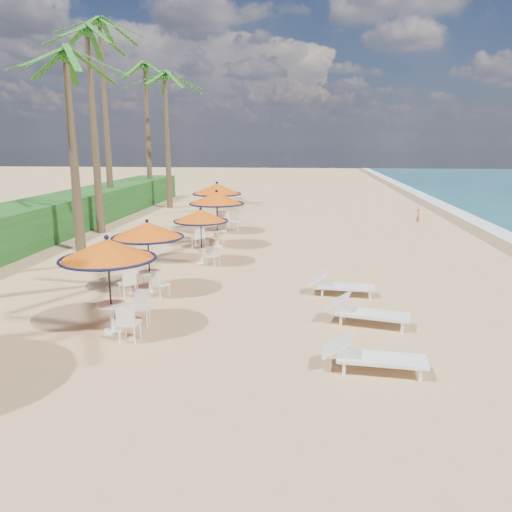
{
  "coord_description": "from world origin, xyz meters",
  "views": [
    {
      "loc": [
        -0.62,
        -11.05,
        4.59
      ],
      "look_at": [
        -2.16,
        3.65,
        1.2
      ],
      "focal_mm": 35.0,
      "sensor_mm": 36.0,
      "label": 1
    }
  ],
  "objects": [
    {
      "name": "palm_4",
      "position": [
        -11.29,
        13.53,
        9.15
      ],
      "size": [
        5.0,
        5.0,
        10.0
      ],
      "color": "brown",
      "rests_on": "ground"
    },
    {
      "name": "scrub_hedge",
      "position": [
        -13.5,
        11.0,
        0.9
      ],
      "size": [
        3.0,
        40.0,
        1.8
      ],
      "primitive_type": "cube",
      "color": "#194716",
      "rests_on": "ground"
    },
    {
      "name": "station_2",
      "position": [
        -4.62,
        7.36,
        1.67
      ],
      "size": [
        2.1,
        2.1,
        2.19
      ],
      "color": "black",
      "rests_on": "ground"
    },
    {
      "name": "palm_7",
      "position": [
        -12.75,
        26.51,
        9.32
      ],
      "size": [
        5.0,
        5.0,
        10.18
      ],
      "color": "brown",
      "rests_on": "ground"
    },
    {
      "name": "person",
      "position": [
        5.71,
        18.23,
        0.45
      ],
      "size": [
        0.27,
        0.36,
        0.89
      ],
      "primitive_type": "imported",
      "rotation": [
        0.0,
        0.0,
        1.38
      ],
      "color": "#9A624E",
      "rests_on": "ground"
    },
    {
      "name": "station_3",
      "position": [
        -4.67,
        10.58,
        1.95
      ],
      "size": [
        2.45,
        2.45,
        2.55
      ],
      "color": "black",
      "rests_on": "ground"
    },
    {
      "name": "palm_5",
      "position": [
        -12.9,
        19.04,
        10.67
      ],
      "size": [
        5.0,
        5.0,
        11.63
      ],
      "color": "brown",
      "rests_on": "ground"
    },
    {
      "name": "lounger_far",
      "position": [
        0.39,
        3.77,
        0.34
      ],
      "size": [
        2.06,
        0.77,
        0.72
      ],
      "rotation": [
        0.0,
        0.0,
        -0.07
      ],
      "color": "white",
      "rests_on": "ground"
    },
    {
      "name": "palm_3",
      "position": [
        -10.33,
        9.08,
        7.46
      ],
      "size": [
        5.0,
        5.0,
        8.2
      ],
      "color": "brown",
      "rests_on": "ground"
    },
    {
      "name": "palm_6",
      "position": [
        -10.45,
        23.67,
        8.36
      ],
      "size": [
        5.0,
        5.0,
        9.15
      ],
      "color": "brown",
      "rests_on": "ground"
    },
    {
      "name": "station_0",
      "position": [
        -5.31,
        0.18,
        1.85
      ],
      "size": [
        2.33,
        2.33,
        2.43
      ],
      "color": "black",
      "rests_on": "ground"
    },
    {
      "name": "ground",
      "position": [
        0.0,
        0.0,
        0.0
      ],
      "size": [
        160.0,
        160.0,
        0.0
      ],
      "primitive_type": "plane",
      "color": "tan",
      "rests_on": "ground"
    },
    {
      "name": "lounger_mid",
      "position": [
        0.87,
        1.28,
        0.36
      ],
      "size": [
        2.24,
        1.16,
        0.77
      ],
      "rotation": [
        0.0,
        0.0,
        -0.24
      ],
      "color": "white",
      "rests_on": "ground"
    },
    {
      "name": "lounger_near",
      "position": [
        0.72,
        -1.44,
        0.35
      ],
      "size": [
        2.15,
        0.84,
        0.75
      ],
      "rotation": [
        0.0,
        0.0,
        -0.09
      ],
      "color": "white",
      "rests_on": "ground"
    },
    {
      "name": "station_1",
      "position": [
        -5.5,
        3.43,
        1.69
      ],
      "size": [
        2.22,
        2.22,
        2.32
      ],
      "color": "black",
      "rests_on": "ground"
    },
    {
      "name": "station_4",
      "position": [
        -5.21,
        14.2,
        2.01
      ],
      "size": [
        2.53,
        2.57,
        2.64
      ],
      "color": "black",
      "rests_on": "ground"
    }
  ]
}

